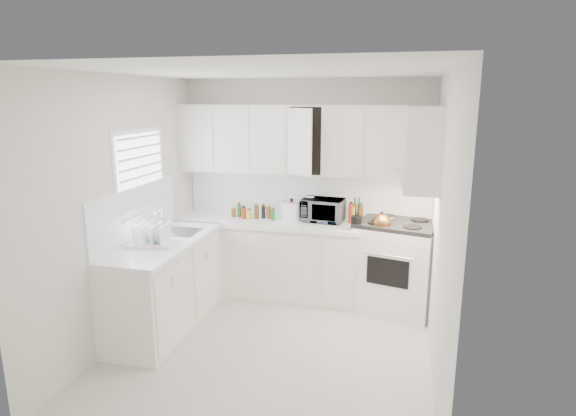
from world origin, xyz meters
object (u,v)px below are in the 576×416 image
(microwave, at_px, (323,208))
(utensil_crock, at_px, (356,213))
(dish_rack, at_px, (151,233))
(rice_cooker, at_px, (292,209))
(stove, at_px, (397,253))
(tea_kettle, at_px, (382,221))

(microwave, distance_m, utensil_crock, 0.52)
(microwave, xyz_separation_m, dish_rack, (-1.49, -1.33, -0.04))
(rice_cooker, distance_m, utensil_crock, 0.86)
(stove, distance_m, utensil_crock, 0.69)
(stove, bearing_deg, dish_rack, -139.15)
(stove, xyz_separation_m, tea_kettle, (-0.18, -0.16, 0.40))
(stove, height_order, utensil_crock, utensil_crock)
(microwave, height_order, dish_rack, microwave)
(tea_kettle, height_order, dish_rack, dish_rack)
(microwave, bearing_deg, tea_kettle, -16.97)
(utensil_crock, relative_size, dish_rack, 0.87)
(utensil_crock, bearing_deg, rice_cooker, 159.84)
(tea_kettle, distance_m, dish_rack, 2.43)
(stove, xyz_separation_m, rice_cooker, (-1.26, 0.12, 0.42))
(stove, relative_size, dish_rack, 2.99)
(tea_kettle, height_order, utensil_crock, utensil_crock)
(microwave, xyz_separation_m, utensil_crock, (0.43, -0.30, 0.03))
(utensil_crock, xyz_separation_m, dish_rack, (-1.92, -1.03, -0.07))
(tea_kettle, bearing_deg, rice_cooker, 146.77)
(stove, xyz_separation_m, microwave, (-0.88, 0.12, 0.46))
(stove, bearing_deg, microwave, -174.14)
(tea_kettle, relative_size, utensil_crock, 0.69)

